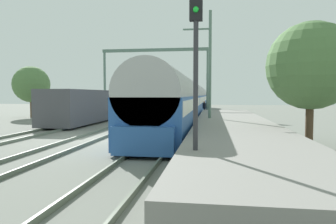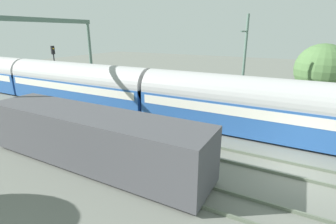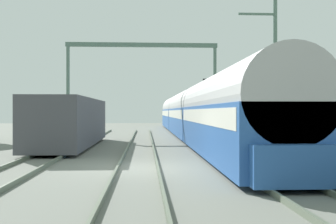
# 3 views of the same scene
# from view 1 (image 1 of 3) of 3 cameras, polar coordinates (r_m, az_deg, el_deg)

# --- Properties ---
(ground) EXTENTS (120.00, 120.00, 0.00)m
(ground) POSITION_cam_1_polar(r_m,az_deg,el_deg) (17.90, -14.08, -4.81)
(ground) COLOR slate
(track_far_west) EXTENTS (1.52, 60.00, 0.16)m
(track_far_west) POSITION_cam_1_polar(r_m,az_deg,el_deg) (19.83, -25.27, -4.02)
(track_far_west) COLOR #5A6453
(track_far_west) RESTS_ON ground
(track_west) EXTENTS (1.52, 60.00, 0.16)m
(track_west) POSITION_cam_1_polar(r_m,az_deg,el_deg) (17.89, -14.08, -4.56)
(track_west) COLOR #5A6453
(track_west) RESTS_ON ground
(track_east) EXTENTS (1.52, 60.00, 0.16)m
(track_east) POSITION_cam_1_polar(r_m,az_deg,el_deg) (16.77, -0.81, -4.98)
(track_east) COLOR #5A6453
(track_east) RESTS_ON ground
(platform) EXTENTS (4.40, 28.00, 0.90)m
(platform) POSITION_cam_1_polar(r_m,az_deg,el_deg) (18.54, 11.93, -3.11)
(platform) COLOR gray
(platform) RESTS_ON ground
(passenger_train) EXTENTS (2.93, 49.20, 3.82)m
(passenger_train) POSITION_cam_1_polar(r_m,az_deg,el_deg) (36.08, 4.07, 2.41)
(passenger_train) COLOR #28569E
(passenger_train) RESTS_ON ground
(freight_car) EXTENTS (2.80, 13.00, 2.70)m
(freight_car) POSITION_cam_1_polar(r_m,az_deg,el_deg) (28.38, -14.38, 1.09)
(freight_car) COLOR #47474C
(freight_car) RESTS_ON ground
(person_crossing) EXTENTS (0.47, 0.42, 1.73)m
(person_crossing) POSITION_cam_1_polar(r_m,az_deg,el_deg) (36.48, 6.68, 0.92)
(person_crossing) COLOR #383838
(person_crossing) RESTS_ON ground
(railway_signal_near) EXTENTS (0.36, 0.30, 5.40)m
(railway_signal_near) POSITION_cam_1_polar(r_m,az_deg,el_deg) (8.78, 5.12, 9.49)
(railway_signal_near) COLOR #2D2D33
(railway_signal_near) RESTS_ON ground
(railway_signal_far) EXTENTS (0.36, 0.30, 5.30)m
(railway_signal_far) POSITION_cam_1_polar(r_m,az_deg,el_deg) (41.48, 7.28, 4.44)
(railway_signal_far) COLOR #2D2D33
(railway_signal_far) RESTS_ON ground
(catenary_gantry) EXTENTS (12.69, 0.28, 7.86)m
(catenary_gantry) POSITION_cam_1_polar(r_m,az_deg,el_deg) (36.79, -2.42, 8.15)
(catenary_gantry) COLOR #526D60
(catenary_gantry) RESTS_ON ground
(catenary_pole_east_mid) EXTENTS (1.90, 0.20, 8.00)m
(catenary_pole_east_mid) POSITION_cam_1_polar(r_m,az_deg,el_deg) (20.97, 7.56, 7.78)
(catenary_pole_east_mid) COLOR #526D60
(catenary_pole_east_mid) RESTS_ON ground
(tree_west_background) EXTENTS (3.89, 3.89, 5.53)m
(tree_west_background) POSITION_cam_1_polar(r_m,az_deg,el_deg) (36.72, -23.79, 4.66)
(tree_west_background) COLOR #4C3826
(tree_west_background) RESTS_ON ground
(tree_east_background) EXTENTS (4.15, 4.15, 5.91)m
(tree_east_background) POSITION_cam_1_polar(r_m,az_deg,el_deg) (16.33, 24.72, 7.66)
(tree_east_background) COLOR #4C3826
(tree_east_background) RESTS_ON ground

